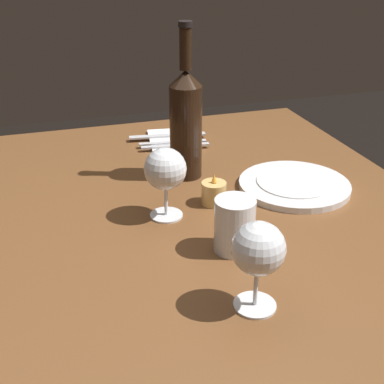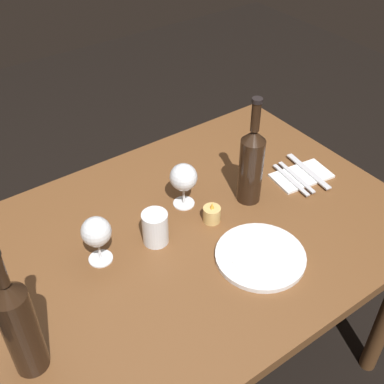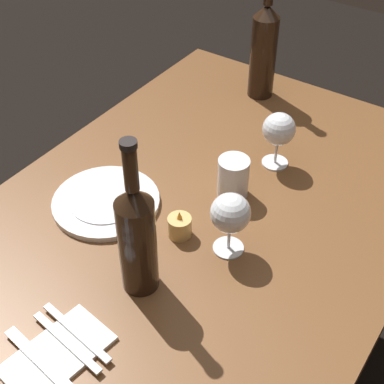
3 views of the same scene
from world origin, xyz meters
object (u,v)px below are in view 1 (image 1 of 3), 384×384
Objects in this scene: wine_bottle_second at (186,121)px; fork_inner at (173,143)px; wine_glass_right at (258,251)px; table_knife at (168,136)px; water_tumbler at (234,228)px; wine_glass_left at (165,170)px; fork_outer at (175,146)px; dinner_plate at (294,185)px; votive_candle at (215,193)px; folded_napkin at (170,142)px.

fork_inner is (0.19, -0.02, -0.12)m from wine_bottle_second.
table_knife is at bearing -4.49° from wine_glass_right.
fork_inner is (0.52, -0.03, -0.03)m from water_tumbler.
wine_glass_left is 1.01× the size of wine_glass_right.
wine_bottle_second reaches higher than fork_outer.
wine_glass_right is at bearing 174.97° from fork_outer.
water_tumbler is at bearing 176.55° from fork_outer.
water_tumbler is 0.58m from table_knife.
table_knife is at bearing -4.60° from wine_bottle_second.
dinner_plate is (-0.14, -0.21, -0.13)m from wine_bottle_second.
wine_glass_left is at bearing 28.63° from water_tumbler.
dinner_plate reaches higher than fork_outer.
wine_glass_right is at bearing 175.15° from fork_inner.
table_knife is (0.38, 0.19, 0.00)m from dinner_plate.
votive_candle is at bearing 179.71° from fork_outer.
dinner_plate is (0.02, -0.19, -0.02)m from votive_candle.
fork_outer is (0.50, -0.03, -0.03)m from water_tumbler.
fork_outer is (-0.02, 0.00, 0.00)m from fork_inner.
fork_inner is at bearing -180.00° from table_knife.
wine_bottle_second reaches higher than table_knife.
folded_napkin is (0.21, -0.02, -0.13)m from wine_bottle_second.
folded_napkin is at bearing -5.24° from wine_bottle_second.
folded_napkin is 0.03m from fork_inner.
water_tumbler is at bearing 131.41° from dinner_plate.
water_tumbler is (-0.33, 0.01, -0.09)m from wine_bottle_second.
dinner_plate is 0.43m from table_knife.
wine_glass_left reaches higher than wine_glass_right.
wine_bottle_second reaches higher than wine_glass_left.
wine_glass_left is at bearing 10.21° from wine_glass_right.
fork_inner is at bearing -3.28° from water_tumbler.
water_tumbler is at bearing 171.00° from votive_candle.
wine_glass_left reaches higher than table_knife.
water_tumbler is 0.40× the size of dinner_plate.
votive_candle is at bearing 179.73° from fork_inner.
votive_candle is at bearing -173.34° from wine_bottle_second.
wine_glass_right reaches higher than fork_inner.
wine_glass_right reaches higher than water_tumbler.
wine_bottle_second reaches higher than fork_inner.
wine_glass_left is at bearing 163.71° from folded_napkin.
table_knife is (0.58, -0.03, -0.03)m from water_tumbler.
wine_bottle_second is 1.65× the size of table_knife.
water_tumbler is 0.52m from fork_inner.
wine_glass_right reaches higher than votive_candle.
dinner_plate is at bearing -85.16° from votive_candle.
wine_bottle_second is 0.19m from votive_candle.
wine_glass_right is 0.80× the size of fork_inner.
table_knife is (0.06, 0.00, 0.00)m from fork_inner.
wine_glass_left is 0.20m from wine_bottle_second.
table_knife is (0.24, -0.02, -0.12)m from wine_bottle_second.
wine_glass_right is 0.58× the size of dinner_plate.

